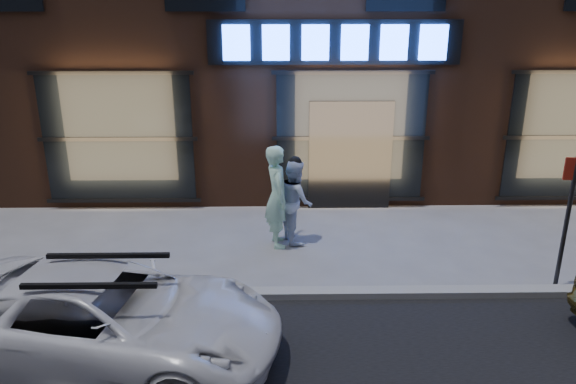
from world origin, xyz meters
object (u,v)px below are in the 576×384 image
Objects in this scene: white_suv at (105,317)px; sign_post at (569,211)px; man_cap at (295,201)px; man_bowtie at (278,196)px.

white_suv is 2.04× the size of sign_post.
man_cap is at bearing 160.07° from sign_post.
sign_post is at bearing -120.36° from man_bowtie.
man_bowtie is 0.88× the size of sign_post.
white_suv is at bearing 138.48° from man_bowtie.
man_bowtie is at bearing 164.00° from sign_post.
man_bowtie reaches higher than man_cap.
sign_post reaches higher than man_bowtie.
white_suv is at bearing 131.02° from man_cap.
man_bowtie reaches higher than white_suv.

